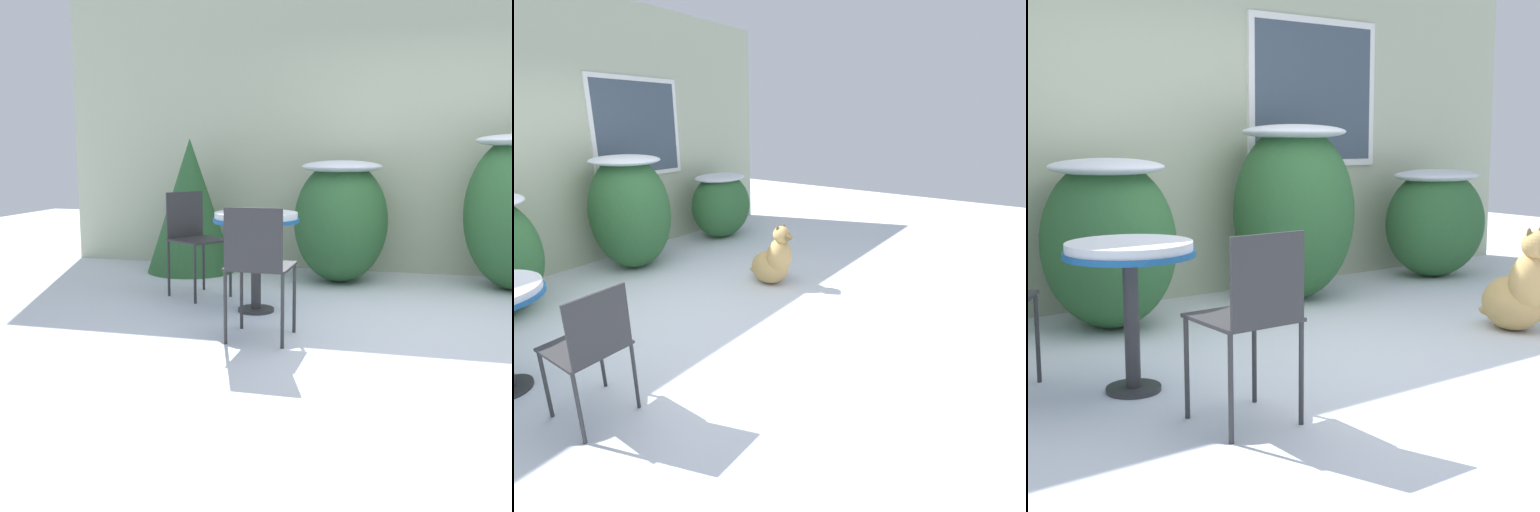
# 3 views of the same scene
# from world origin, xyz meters

# --- Properties ---
(ground_plane) EXTENTS (16.00, 16.00, 0.00)m
(ground_plane) POSITION_xyz_m (0.00, 0.00, 0.00)
(ground_plane) COLOR silver
(house_wall) EXTENTS (8.00, 0.10, 3.29)m
(house_wall) POSITION_xyz_m (0.08, 2.20, 1.65)
(house_wall) COLOR #B2BC9E
(house_wall) RESTS_ON ground_plane
(shrub_middle) EXTENTS (0.98, 0.99, 1.42)m
(shrub_middle) POSITION_xyz_m (0.82, 1.57, 0.75)
(shrub_middle) COLOR #2D6033
(shrub_middle) RESTS_ON ground_plane
(shrub_right) EXTENTS (1.06, 0.80, 1.02)m
(shrub_right) POSITION_xyz_m (2.54, 1.61, 0.55)
(shrub_right) COLOR #2D6033
(shrub_right) RESTS_ON ground_plane
(patio_chair_far_side) EXTENTS (0.42, 0.42, 0.91)m
(patio_chair_far_side) POSITION_xyz_m (-1.08, -0.61, 0.53)
(patio_chair_far_side) COLOR #2D2D30
(patio_chair_far_side) RESTS_ON ground_plane
(dog) EXTENTS (0.44, 0.67, 0.73)m
(dog) POSITION_xyz_m (1.40, -0.22, 0.27)
(dog) COLOR tan
(dog) RESTS_ON ground_plane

